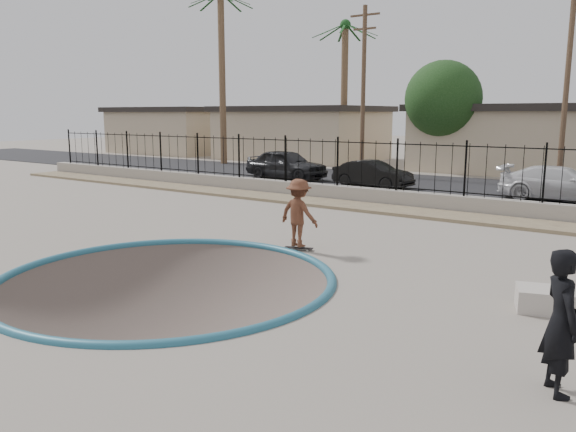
# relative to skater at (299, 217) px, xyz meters

# --- Properties ---
(ground) EXTENTS (120.00, 120.00, 2.20)m
(ground) POSITION_rel_skater_xyz_m (-0.81, 9.31, -1.95)
(ground) COLOR slate
(ground) RESTS_ON ground
(bowl_pit) EXTENTS (6.84, 6.84, 1.80)m
(bowl_pit) POSITION_rel_skater_xyz_m (-0.81, -3.69, -0.85)
(bowl_pit) COLOR #4C403A
(bowl_pit) RESTS_ON ground
(coping_ring) EXTENTS (7.04, 7.04, 0.20)m
(coping_ring) POSITION_rel_skater_xyz_m (-0.81, -3.69, -0.85)
(coping_ring) COLOR #235D74
(coping_ring) RESTS_ON ground
(rock_strip) EXTENTS (42.00, 1.60, 0.11)m
(rock_strip) POSITION_rel_skater_xyz_m (-0.81, 6.51, -0.79)
(rock_strip) COLOR tan
(rock_strip) RESTS_ON ground
(retaining_wall) EXTENTS (42.00, 0.45, 0.60)m
(retaining_wall) POSITION_rel_skater_xyz_m (-0.81, 7.61, -0.55)
(retaining_wall) COLOR gray
(retaining_wall) RESTS_ON ground
(fence) EXTENTS (40.00, 0.04, 1.80)m
(fence) POSITION_rel_skater_xyz_m (-0.81, 7.61, 0.65)
(fence) COLOR black
(fence) RESTS_ON retaining_wall
(street) EXTENTS (90.00, 8.00, 0.04)m
(street) POSITION_rel_skater_xyz_m (-0.81, 14.31, -0.83)
(street) COLOR black
(street) RESTS_ON ground
(house_west_far) EXTENTS (10.60, 8.60, 3.90)m
(house_west_far) POSITION_rel_skater_xyz_m (-28.81, 23.81, 1.13)
(house_west_far) COLOR tan
(house_west_far) RESTS_ON ground
(house_west) EXTENTS (11.60, 8.60, 3.90)m
(house_west) POSITION_rel_skater_xyz_m (-15.81, 23.81, 1.12)
(house_west) COLOR tan
(house_west) RESTS_ON ground
(house_center) EXTENTS (10.60, 8.60, 3.90)m
(house_center) POSITION_rel_skater_xyz_m (-0.81, 23.81, 1.13)
(house_center) COLOR tan
(house_center) RESTS_ON ground
(palm_left) EXTENTS (2.30, 2.30, 11.30)m
(palm_left) POSITION_rel_skater_xyz_m (-17.81, 17.31, 7.10)
(palm_left) COLOR brown
(palm_left) RESTS_ON ground
(palm_mid) EXTENTS (2.30, 2.30, 9.30)m
(palm_mid) POSITION_rel_skater_xyz_m (-10.81, 21.31, 5.84)
(palm_mid) COLOR brown
(palm_mid) RESTS_ON ground
(utility_pole_left) EXTENTS (1.70, 0.24, 9.00)m
(utility_pole_left) POSITION_rel_skater_xyz_m (-6.81, 16.31, 3.85)
(utility_pole_left) COLOR #473323
(utility_pole_left) RESTS_ON ground
(utility_pole_mid) EXTENTS (1.70, 0.24, 9.50)m
(utility_pole_mid) POSITION_rel_skater_xyz_m (3.19, 16.31, 4.11)
(utility_pole_mid) COLOR #473323
(utility_pole_mid) RESTS_ON ground
(street_tree_left) EXTENTS (4.32, 4.32, 6.36)m
(street_tree_left) POSITION_rel_skater_xyz_m (-3.81, 20.31, 3.34)
(street_tree_left) COLOR #473323
(street_tree_left) RESTS_ON ground
(skater) EXTENTS (1.15, 0.72, 1.70)m
(skater) POSITION_rel_skater_xyz_m (0.00, 0.00, 0.00)
(skater) COLOR brown
(skater) RESTS_ON ground
(skateboard) EXTENTS (0.74, 0.42, 0.06)m
(skateboard) POSITION_rel_skater_xyz_m (-0.00, 0.00, -0.80)
(skateboard) COLOR black
(skateboard) RESTS_ON ground
(videographer) EXTENTS (0.72, 0.79, 1.82)m
(videographer) POSITION_rel_skater_xyz_m (6.69, -4.25, 0.06)
(videographer) COLOR black
(videographer) RESTS_ON ground
(concrete_ledge) EXTENTS (1.74, 1.15, 0.40)m
(concrete_ledge) POSITION_rel_skater_xyz_m (6.30, -1.10, -0.65)
(concrete_ledge) COLOR #B0A79C
(concrete_ledge) RESTS_ON ground
(car_a) EXTENTS (4.57, 2.07, 1.52)m
(car_a) POSITION_rel_skater_xyz_m (-9.08, 12.31, -0.05)
(car_a) COLOR black
(car_a) RESTS_ON street
(car_b) EXTENTS (3.81, 1.61, 1.22)m
(car_b) POSITION_rel_skater_xyz_m (-3.89, 11.85, -0.20)
(car_b) COLOR black
(car_b) RESTS_ON street
(car_c) EXTENTS (4.60, 1.91, 1.33)m
(car_c) POSITION_rel_skater_xyz_m (3.95, 12.31, -0.15)
(car_c) COLOR silver
(car_c) RESTS_ON street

